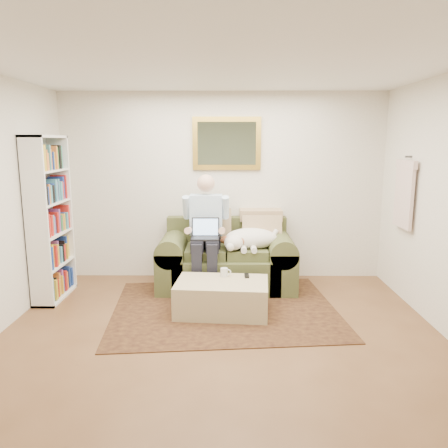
{
  "coord_description": "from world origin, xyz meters",
  "views": [
    {
      "loc": [
        0.07,
        -3.62,
        1.92
      ],
      "look_at": [
        0.03,
        1.53,
        0.95
      ],
      "focal_mm": 35.0,
      "sensor_mm": 36.0,
      "label": 1
    }
  ],
  "objects_px": {
    "seated_man": "(206,234)",
    "bookshelf": "(50,219)",
    "ottoman": "(222,297)",
    "coffee_mug": "(224,272)",
    "sofa": "(227,264)",
    "sleeping_dog": "(251,238)",
    "laptop": "(205,233)"
  },
  "relations": [
    {
      "from": "sleeping_dog",
      "to": "bookshelf",
      "type": "bearing_deg",
      "value": -172.58
    },
    {
      "from": "sofa",
      "to": "laptop",
      "type": "xyz_separation_m",
      "value": [
        -0.27,
        -0.23,
        0.48
      ]
    },
    {
      "from": "sofa",
      "to": "sleeping_dog",
      "type": "bearing_deg",
      "value": -15.74
    },
    {
      "from": "laptop",
      "to": "coffee_mug",
      "type": "relative_size",
      "value": 3.48
    },
    {
      "from": "bookshelf",
      "to": "coffee_mug",
      "type": "bearing_deg",
      "value": -8.59
    },
    {
      "from": "sofa",
      "to": "bookshelf",
      "type": "xyz_separation_m",
      "value": [
        -2.16,
        -0.41,
        0.69
      ]
    },
    {
      "from": "seated_man",
      "to": "bookshelf",
      "type": "height_order",
      "value": "bookshelf"
    },
    {
      "from": "sleeping_dog",
      "to": "ottoman",
      "type": "height_order",
      "value": "sleeping_dog"
    },
    {
      "from": "coffee_mug",
      "to": "bookshelf",
      "type": "height_order",
      "value": "bookshelf"
    },
    {
      "from": "ottoman",
      "to": "sleeping_dog",
      "type": "bearing_deg",
      "value": 66.03
    },
    {
      "from": "sofa",
      "to": "coffee_mug",
      "type": "bearing_deg",
      "value": -92.01
    },
    {
      "from": "laptop",
      "to": "seated_man",
      "type": "bearing_deg",
      "value": 90.0
    },
    {
      "from": "seated_man",
      "to": "coffee_mug",
      "type": "xyz_separation_m",
      "value": [
        0.24,
        -0.57,
        -0.33
      ]
    },
    {
      "from": "sleeping_dog",
      "to": "sofa",
      "type": "bearing_deg",
      "value": 164.26
    },
    {
      "from": "sleeping_dog",
      "to": "ottoman",
      "type": "xyz_separation_m",
      "value": [
        -0.37,
        -0.83,
        -0.5
      ]
    },
    {
      "from": "laptop",
      "to": "sleeping_dog",
      "type": "relative_size",
      "value": 0.47
    },
    {
      "from": "sofa",
      "to": "coffee_mug",
      "type": "height_order",
      "value": "sofa"
    },
    {
      "from": "sleeping_dog",
      "to": "bookshelf",
      "type": "distance_m",
      "value": 2.52
    },
    {
      "from": "laptop",
      "to": "ottoman",
      "type": "height_order",
      "value": "laptop"
    },
    {
      "from": "ottoman",
      "to": "bookshelf",
      "type": "xyz_separation_m",
      "value": [
        -2.11,
        0.51,
        0.81
      ]
    },
    {
      "from": "laptop",
      "to": "bookshelf",
      "type": "distance_m",
      "value": 1.91
    },
    {
      "from": "ottoman",
      "to": "coffee_mug",
      "type": "distance_m",
      "value": 0.3
    },
    {
      "from": "sofa",
      "to": "coffee_mug",
      "type": "relative_size",
      "value": 17.92
    },
    {
      "from": "sofa",
      "to": "sleeping_dog",
      "type": "xyz_separation_m",
      "value": [
        0.32,
        -0.09,
        0.38
      ]
    },
    {
      "from": "coffee_mug",
      "to": "bookshelf",
      "type": "relative_size",
      "value": 0.05
    },
    {
      "from": "ottoman",
      "to": "coffee_mug",
      "type": "xyz_separation_m",
      "value": [
        0.02,
        0.19,
        0.24
      ]
    },
    {
      "from": "laptop",
      "to": "ottoman",
      "type": "relative_size",
      "value": 0.34
    },
    {
      "from": "sofa",
      "to": "bookshelf",
      "type": "bearing_deg",
      "value": -169.15
    },
    {
      "from": "laptop",
      "to": "sofa",
      "type": "bearing_deg",
      "value": 41.02
    },
    {
      "from": "ottoman",
      "to": "coffee_mug",
      "type": "height_order",
      "value": "coffee_mug"
    },
    {
      "from": "coffee_mug",
      "to": "bookshelf",
      "type": "xyz_separation_m",
      "value": [
        -2.13,
        0.32,
        0.58
      ]
    },
    {
      "from": "seated_man",
      "to": "bookshelf",
      "type": "relative_size",
      "value": 0.75
    }
  ]
}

